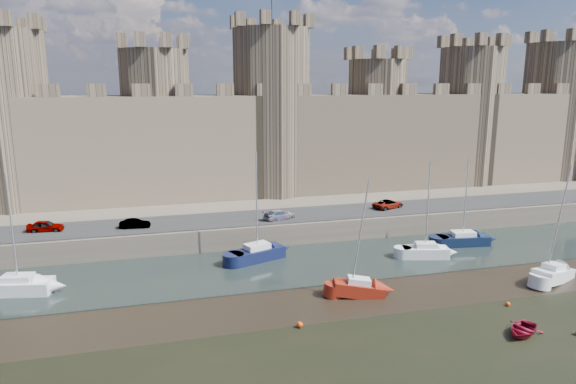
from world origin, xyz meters
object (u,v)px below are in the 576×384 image
(sailboat_1, at_px, (257,253))
(sailboat_3, at_px, (463,239))
(car_3, at_px, (388,204))
(sailboat_4, at_px, (359,288))
(car_0, at_px, (45,226))
(sailboat_5, at_px, (553,273))
(car_2, at_px, (280,215))
(sailboat_2, at_px, (425,251))
(car_1, at_px, (135,224))
(sailboat_0, at_px, (18,285))

(sailboat_1, relative_size, sailboat_3, 1.13)
(car_3, xyz_separation_m, sailboat_4, (-12.00, -19.11, -2.33))
(car_0, relative_size, sailboat_5, 0.34)
(car_2, height_order, sailboat_2, sailboat_2)
(car_0, bearing_deg, sailboat_4, -118.40)
(sailboat_3, bearing_deg, car_3, 126.25)
(car_3, relative_size, sailboat_3, 0.42)
(car_1, bearing_deg, sailboat_4, -127.31)
(car_0, xyz_separation_m, sailboat_0, (-0.51, -11.00, -2.31))
(sailboat_1, xyz_separation_m, sailboat_4, (6.71, -11.09, -0.12))
(car_1, bearing_deg, car_3, -81.78)
(car_1, height_order, car_3, car_3)
(sailboat_3, bearing_deg, car_1, 175.04)
(sailboat_1, height_order, sailboat_4, sailboat_1)
(sailboat_3, relative_size, sailboat_4, 0.97)
(car_0, height_order, sailboat_0, sailboat_0)
(car_0, relative_size, sailboat_1, 0.33)
(car_0, xyz_separation_m, sailboat_4, (28.22, -19.16, -2.37))
(sailboat_0, bearing_deg, car_2, 30.89)
(sailboat_4, bearing_deg, sailboat_2, 48.21)
(car_2, height_order, sailboat_0, sailboat_0)
(car_1, distance_m, sailboat_1, 14.24)
(sailboat_0, relative_size, sailboat_2, 1.03)
(car_2, distance_m, car_3, 14.76)
(car_0, xyz_separation_m, sailboat_5, (47.07, -20.76, -2.36))
(car_1, height_order, sailboat_1, sailboat_1)
(sailboat_2, bearing_deg, sailboat_4, -130.23)
(car_3, distance_m, sailboat_2, 12.10)
(car_3, distance_m, sailboat_4, 22.68)
(car_3, bearing_deg, car_1, 72.14)
(sailboat_4, bearing_deg, car_2, 112.39)
(car_3, bearing_deg, car_2, 76.30)
(sailboat_0, bearing_deg, sailboat_3, 13.55)
(car_2, bearing_deg, sailboat_4, 170.07)
(car_0, bearing_deg, sailboat_0, -176.88)
(car_1, bearing_deg, sailboat_3, -96.29)
(car_1, relative_size, sailboat_3, 0.33)
(sailboat_1, bearing_deg, sailboat_2, -32.62)
(car_3, relative_size, sailboat_1, 0.37)
(car_0, bearing_deg, sailboat_2, -101.21)
(car_2, relative_size, sailboat_5, 0.36)
(sailboat_2, bearing_deg, car_2, 157.77)
(car_1, height_order, car_2, car_2)
(sailboat_3, xyz_separation_m, sailboat_4, (-16.97, -10.06, -0.02))
(sailboat_3, bearing_deg, sailboat_1, -175.04)
(car_0, relative_size, sailboat_3, 0.37)
(sailboat_2, xyz_separation_m, sailboat_3, (6.35, 2.76, -0.04))
(sailboat_1, distance_m, sailboat_4, 12.96)
(sailboat_0, height_order, sailboat_4, sailboat_0)
(car_0, bearing_deg, sailboat_3, -95.61)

